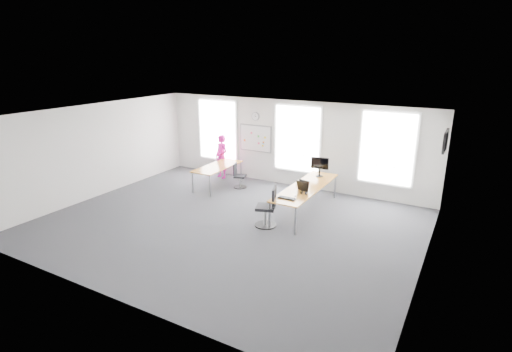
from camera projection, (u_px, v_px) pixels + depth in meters
The scene contains 24 objects.
floor at pixel (228, 224), 11.00m from camera, with size 10.00×10.00×0.00m, color #2B2C31.
ceiling at pixel (225, 115), 10.11m from camera, with size 10.00×10.00×0.00m, color white.
wall_back at pixel (290, 143), 13.89m from camera, with size 10.00×10.00×0.00m, color silver.
wall_front at pixel (105, 227), 7.22m from camera, with size 10.00×10.00×0.00m, color silver.
wall_left at pixel (97, 150), 12.89m from camera, with size 10.00×10.00×0.00m, color silver.
wall_right at pixel (430, 206), 8.22m from camera, with size 10.00×10.00×0.00m, color silver.
window_left at pixel (218, 130), 15.21m from camera, with size 1.60×0.06×2.20m, color silver.
window_mid at pixel (297, 139), 13.67m from camera, with size 1.60×0.06×2.20m, color silver.
window_right at pixel (387, 149), 12.27m from camera, with size 1.60×0.06×2.20m, color silver.
desk_right at pixel (306, 188), 11.63m from camera, with size 0.87×3.27×0.80m.
desk_left at pixel (218, 168), 13.90m from camera, with size 0.83×2.07×0.76m.
chair_right at pixel (268, 209), 10.75m from camera, with size 0.64×0.63×1.11m.
chair_left at pixel (239, 177), 13.91m from camera, with size 0.48×0.48×0.85m.
person at pixel (221, 157), 14.90m from camera, with size 0.59×0.39×1.63m, color #E515A1.
whiteboard at pixel (255, 138), 14.48m from camera, with size 1.20×0.03×0.90m, color silver.
wall_clock at pixel (255, 116), 14.25m from camera, with size 0.30×0.30×0.04m, color gray.
tv at pixel (446, 141), 10.51m from camera, with size 0.06×0.90×0.55m, color black.
keyboard at pixel (287, 198), 10.64m from camera, with size 0.48×0.17×0.02m, color black.
mouse at pixel (294, 200), 10.47m from camera, with size 0.07×0.12×0.04m, color black.
lens_cap at pixel (295, 196), 10.82m from camera, with size 0.06×0.06×0.01m, color black.
headphones at pixel (304, 193), 10.97m from camera, with size 0.17×0.09×0.10m.
laptop_sleeve at pixel (303, 186), 11.21m from camera, with size 0.38×0.30×0.30m.
paper_stack at pixel (303, 183), 11.79m from camera, with size 0.31×0.23×0.11m, color beige.
monitor at pixel (320, 165), 12.45m from camera, with size 0.56×0.23×0.62m.
Camera 1 is at (5.62, -8.45, 4.52)m, focal length 28.00 mm.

